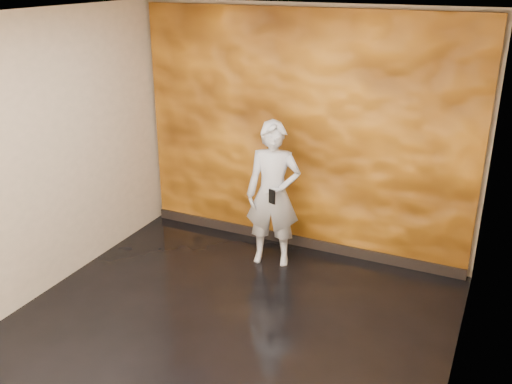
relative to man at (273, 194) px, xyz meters
name	(u,v)px	position (x,y,z in m)	size (l,w,h in m)	color
room	(219,191)	(0.12, -1.43, 0.58)	(4.02, 4.02, 2.81)	black
feature_wall	(302,134)	(0.12, 0.53, 0.56)	(3.90, 0.06, 2.75)	orange
baseboard	(297,241)	(0.12, 0.49, -0.76)	(3.90, 0.04, 0.12)	black
man	(273,194)	(0.00, 0.00, 0.00)	(0.60, 0.39, 1.64)	#989DA7
phone	(272,197)	(0.09, -0.23, 0.07)	(0.08, 0.02, 0.16)	black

